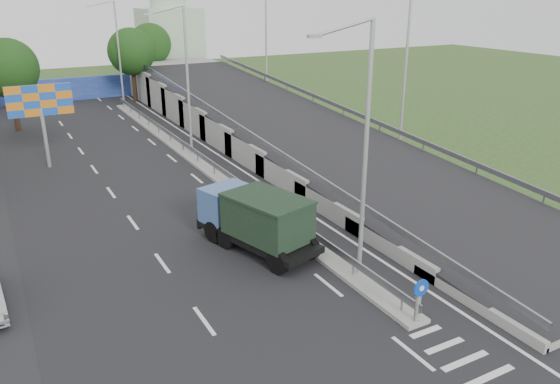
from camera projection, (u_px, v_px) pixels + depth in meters
ground at (462, 360)px, 17.48m from camera, size 160.00×160.00×0.00m
road_surface at (174, 188)px, 32.61m from camera, size 26.00×90.00×0.04m
median at (198, 162)px, 37.21m from camera, size 1.00×44.00×0.20m
overpass_ramp at (293, 126)px, 40.00m from camera, size 10.00×50.00×3.50m
median_guardrail at (197, 153)px, 36.99m from camera, size 0.09×44.00×0.71m
sign_bollard at (419, 300)px, 18.92m from camera, size 0.64×0.23×1.67m
lamp_post_near at (362, 141)px, 20.45m from camera, size 2.74×0.18×10.08m
lamp_post_mid at (185, 74)px, 36.92m from camera, size 2.74×0.18×10.08m
lamp_post_far at (117, 48)px, 53.40m from camera, size 2.74×0.18×10.08m
blue_wall at (69, 89)px, 58.10m from camera, size 30.00×0.50×2.40m
church at (170, 39)px, 69.53m from camera, size 7.00×7.00×13.80m
billboard at (40, 105)px, 35.05m from camera, size 4.00×0.24×5.50m
tree_left_mid at (8, 68)px, 44.14m from camera, size 4.80×4.80×7.60m
tree_median_far at (131, 52)px, 56.11m from camera, size 4.80×4.80×7.60m
tree_ramp_far at (150, 44)px, 63.67m from camera, size 4.80×4.80×7.60m
dump_truck at (256, 218)px, 24.53m from camera, size 3.86×6.55×2.72m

